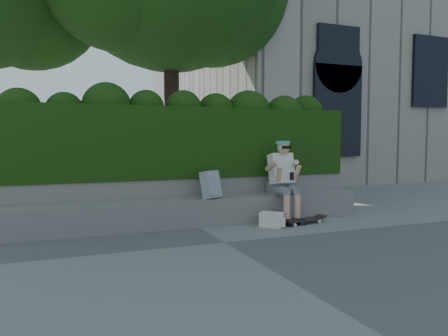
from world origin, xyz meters
name	(u,v)px	position (x,y,z in m)	size (l,w,h in m)	color
ground	(224,242)	(0.00, 0.00, 0.00)	(80.00, 80.00, 0.00)	slate
bench_ledge	(196,212)	(0.00, 1.25, 0.23)	(6.00, 0.45, 0.45)	gray
planter_wall	(187,199)	(0.00, 1.73, 0.38)	(6.00, 0.50, 0.75)	gray
hedge	(183,143)	(0.00, 1.95, 1.35)	(6.00, 1.00, 1.20)	black
person	(283,178)	(1.52, 1.07, 0.75)	(0.40, 0.76, 1.38)	slate
skateboard	(304,220)	(1.71, 0.69, 0.07)	(0.80, 0.34, 0.08)	black
backpack_plaid	(211,185)	(0.23, 1.15, 0.67)	(0.30, 0.16, 0.44)	silver
backpack_ground	(272,220)	(1.11, 0.70, 0.11)	(0.36, 0.25, 0.23)	silver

